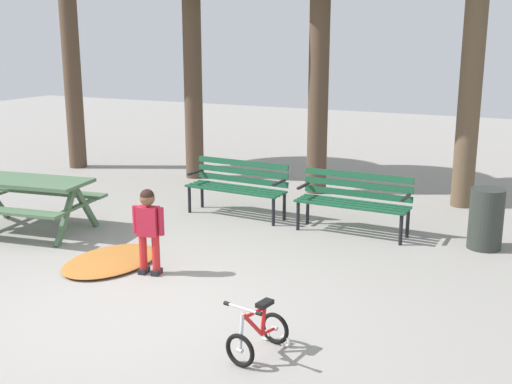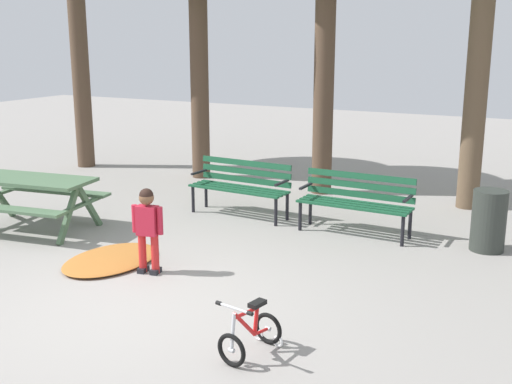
{
  "view_description": "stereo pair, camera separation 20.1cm",
  "coord_description": "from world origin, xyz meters",
  "views": [
    {
      "loc": [
        3.82,
        -5.02,
        2.74
      ],
      "look_at": [
        0.5,
        1.91,
        0.85
      ],
      "focal_mm": 44.74,
      "sensor_mm": 36.0,
      "label": 1
    },
    {
      "loc": [
        4.0,
        -4.94,
        2.74
      ],
      "look_at": [
        0.5,
        1.91,
        0.85
      ],
      "focal_mm": 44.74,
      "sensor_mm": 36.0,
      "label": 2
    }
  ],
  "objects": [
    {
      "name": "ground",
      "position": [
        0.0,
        0.0,
        0.0
      ],
      "size": [
        36.0,
        36.0,
        0.0
      ],
      "primitive_type": "plane",
      "color": "gray"
    },
    {
      "name": "picnic_table",
      "position": [
        -2.9,
        1.49,
        0.59
      ],
      "size": [
        1.97,
        1.58,
        0.79
      ],
      "color": "#4C6B4C",
      "rests_on": "ground"
    },
    {
      "name": "park_bench_far_left",
      "position": [
        -0.59,
        3.55,
        0.51
      ],
      "size": [
        1.62,
        0.55,
        0.85
      ],
      "color": "#195133",
      "rests_on": "ground"
    },
    {
      "name": "park_bench_left",
      "position": [
        1.31,
        3.44,
        0.51
      ],
      "size": [
        1.61,
        0.5,
        0.85
      ],
      "color": "#195133",
      "rests_on": "ground"
    },
    {
      "name": "child_standing",
      "position": [
        -0.37,
        0.83,
        0.6
      ],
      "size": [
        0.39,
        0.2,
        1.03
      ],
      "color": "red",
      "rests_on": "ground"
    },
    {
      "name": "kids_bicycle",
      "position": [
        1.63,
        -0.39,
        0.2
      ],
      "size": [
        0.45,
        0.61,
        0.54
      ],
      "color": "black",
      "rests_on": "ground"
    },
    {
      "name": "leaf_pile",
      "position": [
        -1.02,
        0.92,
        0.04
      ],
      "size": [
        1.02,
        1.42,
        0.07
      ],
      "primitive_type": "ellipsoid",
      "rotation": [
        0.0,
        0.0,
        1.52
      ],
      "color": "#B26B2D",
      "rests_on": "ground"
    },
    {
      "name": "trash_bin",
      "position": [
        3.08,
        3.52,
        0.4
      ],
      "size": [
        0.44,
        0.44,
        0.81
      ],
      "primitive_type": "cylinder",
      "color": "#2D332D",
      "rests_on": "ground"
    }
  ]
}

